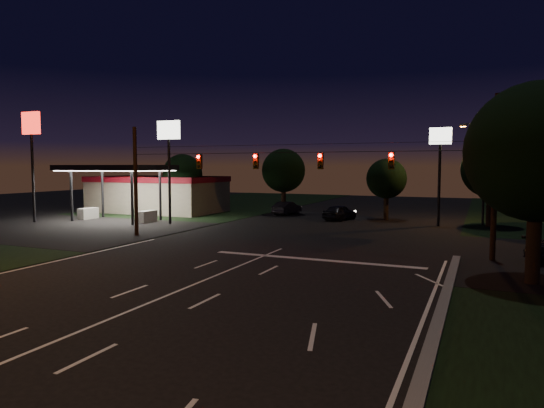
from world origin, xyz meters
The scene contains 18 objects.
ground centered at (0.00, 0.00, 0.00)m, with size 140.00×140.00×0.00m, color black.
cross_street_left centered at (-20.00, 16.00, 0.00)m, with size 20.00×16.00×0.02m, color black.
stop_bar centered at (3.00, 11.50, 0.01)m, with size 12.00×0.50×0.01m, color silver.
utility_pole_right centered at (12.00, 15.00, 0.00)m, with size 0.30×0.30×9.00m, color black.
utility_pole_left centered at (-12.00, 15.00, 0.00)m, with size 0.28×0.28×8.00m, color black.
signal_span centered at (0.00, 14.96, 5.50)m, with size 24.00×0.40×1.56m.
gas_station centered at (-21.86, 30.39, 2.38)m, with size 14.20×16.10×5.25m.
pole_sign_left_near centered at (-14.00, 22.00, 6.98)m, with size 2.20×0.30×9.10m.
pole_sign_left_far centered at (-26.00, 18.00, 7.61)m, with size 2.00×0.30×10.00m.
pole_sign_right centered at (8.00, 30.00, 6.24)m, with size 1.80×0.30×8.40m.
street_light_right_far centered at (11.24, 32.00, 5.24)m, with size 2.20×0.35×9.00m.
tree_right_near centered at (13.53, 10.17, 5.68)m, with size 6.00×6.00×8.76m.
tree_far_a centered at (-17.98, 30.12, 4.26)m, with size 4.20×4.20×6.42m.
tree_far_b centered at (-7.98, 34.13, 4.61)m, with size 4.60×4.60×6.98m.
tree_far_c centered at (3.02, 33.10, 3.90)m, with size 3.80×3.80×5.86m.
tree_far_d centered at (12.02, 31.13, 4.83)m, with size 4.80×4.80×7.30m.
car_oncoming_a centered at (-1.06, 31.22, 0.73)m, with size 1.73×4.30×1.47m, color black.
car_oncoming_b centered at (-7.68, 34.23, 0.69)m, with size 1.45×4.16×1.37m, color black.
Camera 1 is at (11.38, -13.62, 5.15)m, focal length 32.00 mm.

